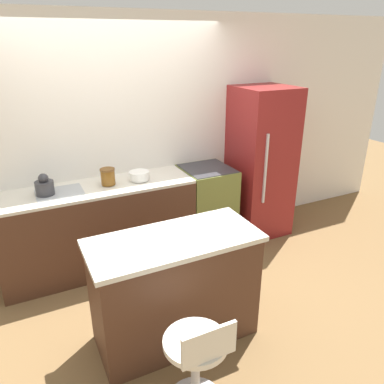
# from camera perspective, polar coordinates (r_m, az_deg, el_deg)

# --- Properties ---
(ground_plane) EXTENTS (14.00, 14.00, 0.00)m
(ground_plane) POSITION_cam_1_polar(r_m,az_deg,el_deg) (4.14, -8.17, -12.09)
(ground_plane) COLOR brown
(wall_back) EXTENTS (8.00, 0.06, 2.60)m
(wall_back) POSITION_cam_1_polar(r_m,az_deg,el_deg) (4.17, -11.95, 7.63)
(wall_back) COLOR white
(wall_back) RESTS_ON ground_plane
(back_counter) EXTENTS (2.00, 0.59, 0.94)m
(back_counter) POSITION_cam_1_polar(r_m,az_deg,el_deg) (4.10, -13.91, -5.28)
(back_counter) COLOR #4C2D1E
(back_counter) RESTS_ON ground_plane
(kitchen_island) EXTENTS (1.32, 0.60, 0.93)m
(kitchen_island) POSITION_cam_1_polar(r_m,az_deg,el_deg) (3.10, -2.61, -14.53)
(kitchen_island) COLOR #4C2D1E
(kitchen_island) RESTS_ON ground_plane
(oven_range) EXTENTS (0.56, 0.60, 0.94)m
(oven_range) POSITION_cam_1_polar(r_m,az_deg,el_deg) (4.49, 2.25, -2.04)
(oven_range) COLOR olive
(oven_range) RESTS_ON ground_plane
(refrigerator) EXTENTS (0.65, 0.67, 1.82)m
(refrigerator) POSITION_cam_1_polar(r_m,az_deg,el_deg) (4.68, 10.42, 4.40)
(refrigerator) COLOR maroon
(refrigerator) RESTS_ON ground_plane
(stool_chair) EXTENTS (0.42, 0.42, 0.79)m
(stool_chair) POSITION_cam_1_polar(r_m,az_deg,el_deg) (2.65, 0.79, -24.47)
(stool_chair) COLOR #B7B7BC
(stool_chair) RESTS_ON ground_plane
(kettle) EXTENTS (0.17, 0.17, 0.21)m
(kettle) POSITION_cam_1_polar(r_m,az_deg,el_deg) (3.82, -21.56, 0.82)
(kettle) COLOR #333338
(kettle) RESTS_ON back_counter
(mixing_bowl) EXTENTS (0.21, 0.21, 0.09)m
(mixing_bowl) POSITION_cam_1_polar(r_m,az_deg,el_deg) (3.99, -8.06, 2.52)
(mixing_bowl) COLOR white
(mixing_bowl) RESTS_ON back_counter
(canister_jar) EXTENTS (0.15, 0.15, 0.17)m
(canister_jar) POSITION_cam_1_polar(r_m,az_deg,el_deg) (3.90, -12.70, 2.32)
(canister_jar) COLOR brown
(canister_jar) RESTS_ON back_counter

